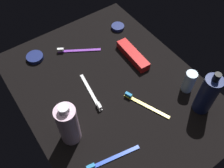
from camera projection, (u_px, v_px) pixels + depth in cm
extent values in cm
cube|color=black|center=(112.00, 90.00, 94.20)|extent=(84.00, 64.00, 1.20)
cylinder|color=#141E4E|center=(207.00, 95.00, 82.42)|extent=(6.02, 6.02, 16.11)
cylinder|color=black|center=(217.00, 77.00, 74.80)|extent=(2.20, 2.20, 2.80)
cylinder|color=silver|center=(68.00, 125.00, 75.67)|extent=(6.46, 6.46, 16.43)
cylinder|color=silver|center=(64.00, 109.00, 68.17)|extent=(3.20, 3.20, 2.20)
cylinder|color=silver|center=(189.00, 82.00, 89.99)|extent=(4.12, 4.12, 9.15)
cube|color=white|center=(91.00, 92.00, 92.38)|extent=(17.99, 3.75, 0.90)
cube|color=white|center=(99.00, 106.00, 87.57)|extent=(2.73, 1.46, 1.20)
cube|color=purple|center=(79.00, 51.00, 104.86)|extent=(10.35, 16.02, 0.90)
cube|color=white|center=(61.00, 50.00, 103.71)|extent=(2.29, 2.79, 1.20)
cube|color=yellow|center=(147.00, 106.00, 88.77)|extent=(17.10, 7.97, 0.90)
cube|color=#338CCC|center=(129.00, 95.00, 90.31)|extent=(2.82, 2.01, 1.20)
cube|color=blue|center=(113.00, 158.00, 77.54)|extent=(4.53, 17.91, 0.90)
cube|color=#338CCC|center=(91.00, 167.00, 74.86)|extent=(1.56, 2.76, 1.20)
cube|color=red|center=(133.00, 55.00, 101.78)|extent=(17.78, 5.19, 3.20)
cylinder|color=navy|center=(35.00, 57.00, 102.09)|extent=(6.88, 6.88, 1.66)
cylinder|color=navy|center=(118.00, 27.00, 113.14)|extent=(5.79, 5.79, 1.57)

